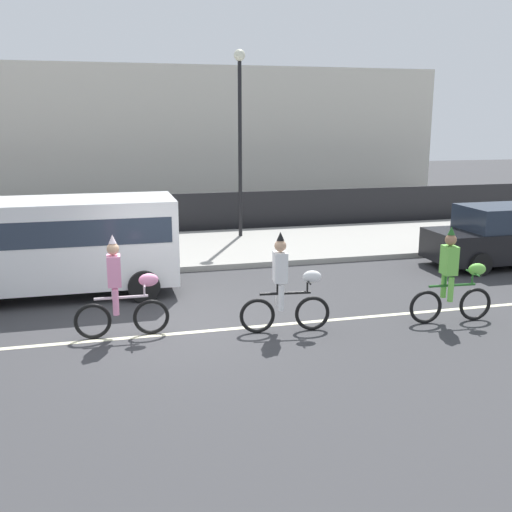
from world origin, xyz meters
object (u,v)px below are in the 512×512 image
object	(u,v)px
parade_cyclist_pink	(122,293)
parked_van_white	(66,239)
parade_cyclist_lime	(453,281)
parade_cyclist_zebra	(286,289)
parked_car_black	(503,237)
street_lamp_post	(240,116)

from	to	relation	value
parade_cyclist_pink	parked_van_white	world-z (taller)	parked_van_white
parked_van_white	parade_cyclist_pink	bearing A→B (deg)	-70.43
parade_cyclist_lime	parade_cyclist_zebra	bearing A→B (deg)	175.03
parade_cyclist_pink	parked_van_white	distance (m)	3.31
parked_car_black	street_lamp_post	world-z (taller)	street_lamp_post
parade_cyclist_zebra	street_lamp_post	bearing A→B (deg)	82.57
street_lamp_post	parked_van_white	bearing A→B (deg)	-135.61
parade_cyclist_zebra	street_lamp_post	size ratio (longest dim) A/B	0.33
parked_car_black	street_lamp_post	xyz separation A→B (m)	(-6.13, 5.13, 3.21)
parade_cyclist_pink	parade_cyclist_zebra	xyz separation A→B (m)	(2.97, -0.50, 0.00)
parade_cyclist_lime	parked_van_white	xyz separation A→B (m)	(-7.39, 3.87, 0.44)
parade_cyclist_lime	parked_van_white	world-z (taller)	parked_van_white
parade_cyclist_zebra	parade_cyclist_lime	world-z (taller)	same
parked_van_white	street_lamp_post	bearing A→B (deg)	44.39
parade_cyclist_zebra	parked_car_black	world-z (taller)	parade_cyclist_zebra
parade_cyclist_lime	street_lamp_post	xyz separation A→B (m)	(-2.19, 8.97, 3.15)
parked_van_white	parked_car_black	bearing A→B (deg)	-0.18
parade_cyclist_lime	parked_car_black	bearing A→B (deg)	44.22
parade_cyclist_zebra	parked_van_white	distance (m)	5.44
parade_cyclist_pink	parade_cyclist_lime	size ratio (longest dim) A/B	1.00
parade_cyclist_zebra	parked_van_white	size ratio (longest dim) A/B	0.38
parade_cyclist_pink	parked_car_black	xyz separation A→B (m)	(10.23, 3.05, -0.06)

